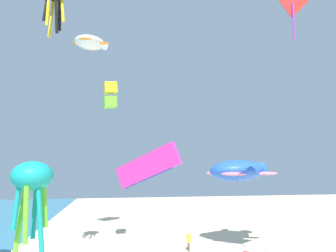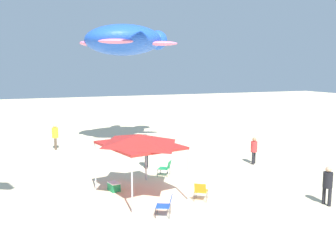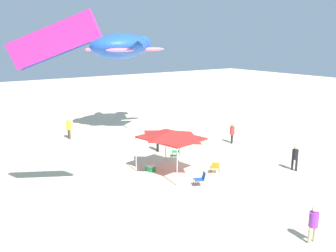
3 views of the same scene
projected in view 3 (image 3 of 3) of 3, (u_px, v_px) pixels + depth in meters
The scene contains 13 objects.
ground at pixel (213, 161), 25.92m from camera, with size 120.00×120.00×0.10m, color beige.
canopy_tent at pixel (171, 135), 22.93m from camera, with size 4.08×3.48×2.75m.
folding_chair_facing_ocean at pixel (177, 150), 26.47m from camera, with size 0.79×0.81×0.82m.
folding_chair_right_of_tent at pixel (215, 167), 23.14m from camera, with size 0.81×0.78×0.82m.
folding_chair_left_of_tent at pixel (201, 178), 21.20m from camera, with size 0.74×0.79×0.82m.
cooler_box at pixel (150, 168), 23.67m from camera, with size 0.68×0.52×0.40m.
person_near_umbrella at pixel (69, 127), 31.10m from camera, with size 0.48×0.43×1.80m.
person_kite_handler at pixel (158, 138), 27.68m from camera, with size 0.43×0.41×1.75m.
person_watching_sky at pixel (295, 156), 23.62m from camera, with size 0.44×0.39×1.64m.
person_beachcomber at pixel (232, 132), 29.88m from camera, with size 0.38×0.38×1.60m.
person_far_stroller at pixel (314, 222), 15.17m from camera, with size 0.38×0.43×1.60m.
kite_parafoil_magenta at pixel (53, 41), 15.78m from camera, with size 3.08×3.40×2.58m.
kite_turtle_blue at pixel (121, 46), 32.61m from camera, with size 7.25×7.53×2.49m.
Camera 3 is at (-18.47, 16.67, 8.24)m, focal length 39.57 mm.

